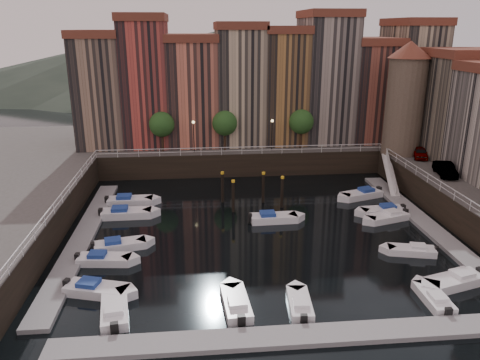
{
  "coord_description": "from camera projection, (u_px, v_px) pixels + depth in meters",
  "views": [
    {
      "loc": [
        -5.66,
        -40.92,
        18.31
      ],
      "look_at": [
        -1.38,
        4.0,
        3.53
      ],
      "focal_mm": 35.0,
      "sensor_mm": 36.0,
      "label": 1
    }
  ],
  "objects": [
    {
      "name": "boat_near_0",
      "position": [
        115.0,
        310.0,
        31.1
      ],
      "size": [
        2.41,
        4.87,
        1.09
      ],
      "rotation": [
        0.0,
        0.0,
        1.73
      ],
      "color": "white",
      "rests_on": "ground"
    },
    {
      "name": "boat_near_3",
      "position": [
        434.0,
        298.0,
        32.58
      ],
      "size": [
        1.53,
        4.14,
        0.95
      ],
      "rotation": [
        0.0,
        0.0,
        1.56
      ],
      "color": "white",
      "rests_on": "ground"
    },
    {
      "name": "boat_right_0",
      "position": [
        456.0,
        281.0,
        34.75
      ],
      "size": [
        5.06,
        3.01,
        1.13
      ],
      "rotation": [
        0.0,
        0.0,
        3.42
      ],
      "color": "white",
      "rests_on": "ground"
    },
    {
      "name": "boat_right_2",
      "position": [
        388.0,
        217.0,
        46.45
      ],
      "size": [
        4.69,
        2.86,
        1.05
      ],
      "rotation": [
        0.0,
        0.0,
        3.44
      ],
      "color": "white",
      "rests_on": "ground"
    },
    {
      "name": "corner_tower",
      "position": [
        405.0,
        97.0,
        57.27
      ],
      "size": [
        5.2,
        5.2,
        13.8
      ],
      "color": "#6B5B4C",
      "rests_on": "quay_right"
    },
    {
      "name": "gangway",
      "position": [
        390.0,
        173.0,
        55.33
      ],
      "size": [
        2.78,
        8.32,
        3.73
      ],
      "color": "white",
      "rests_on": "ground"
    },
    {
      "name": "quay_far",
      "position": [
        235.0,
        147.0,
        69.06
      ],
      "size": [
        80.0,
        20.0,
        3.0
      ],
      "primitive_type": "cube",
      "color": "black",
      "rests_on": "ground"
    },
    {
      "name": "dock_near",
      "position": [
        295.0,
        337.0,
        28.79
      ],
      "size": [
        30.0,
        2.0,
        0.35
      ],
      "primitive_type": "cube",
      "color": "gray",
      "rests_on": "ground"
    },
    {
      "name": "boat_left_4",
      "position": [
        129.0,
        201.0,
        50.69
      ],
      "size": [
        5.08,
        1.85,
        1.17
      ],
      "rotation": [
        0.0,
        0.0,
        0.0
      ],
      "color": "white",
      "rests_on": "ground"
    },
    {
      "name": "far_terrace",
      "position": [
        261.0,
        84.0,
        64.05
      ],
      "size": [
        48.7,
        10.3,
        17.5
      ],
      "color": "#8D6F59",
      "rests_on": "quay_far"
    },
    {
      "name": "boat_right_1",
      "position": [
        413.0,
        250.0,
        39.58
      ],
      "size": [
        4.25,
        2.38,
        0.95
      ],
      "rotation": [
        0.0,
        0.0,
        2.9
      ],
      "color": "white",
      "rests_on": "ground"
    },
    {
      "name": "promenade_trees",
      "position": [
        230.0,
        123.0,
        59.97
      ],
      "size": [
        21.2,
        3.2,
        5.2
      ],
      "color": "black",
      "rests_on": "quay_far"
    },
    {
      "name": "boat_right_4",
      "position": [
        362.0,
        194.0,
        52.67
      ],
      "size": [
        5.11,
        3.24,
        1.15
      ],
      "rotation": [
        0.0,
        0.0,
        3.47
      ],
      "color": "white",
      "rests_on": "ground"
    },
    {
      "name": "mooring_pilings",
      "position": [
        250.0,
        191.0,
        49.85
      ],
      "size": [
        6.54,
        3.32,
        3.78
      ],
      "color": "black",
      "rests_on": "ground"
    },
    {
      "name": "boat_left_3",
      "position": [
        125.0,
        213.0,
        47.27
      ],
      "size": [
        5.23,
        1.97,
        1.2
      ],
      "rotation": [
        0.0,
        0.0,
        0.01
      ],
      "color": "white",
      "rests_on": "ground"
    },
    {
      "name": "street_lamps",
      "position": [
        233.0,
        130.0,
        59.27
      ],
      "size": [
        10.36,
        0.36,
        4.18
      ],
      "color": "black",
      "rests_on": "quay_far"
    },
    {
      "name": "mountains",
      "position": [
        218.0,
        62.0,
        146.68
      ],
      "size": [
        145.0,
        100.0,
        18.0
      ],
      "color": "#2D382D",
      "rests_on": "ground"
    },
    {
      "name": "dock_right",
      "position": [
        425.0,
        223.0,
        45.38
      ],
      "size": [
        2.0,
        28.0,
        0.35
      ],
      "primitive_type": "cube",
      "color": "gray",
      "rests_on": "ground"
    },
    {
      "name": "boat_left_1",
      "position": [
        103.0,
        259.0,
        38.0
      ],
      "size": [
        4.58,
        2.07,
        1.03
      ],
      "rotation": [
        0.0,
        0.0,
        -0.1
      ],
      "color": "white",
      "rests_on": "ground"
    },
    {
      "name": "ground",
      "position": [
        258.0,
        227.0,
        44.93
      ],
      "size": [
        200.0,
        200.0,
        0.0
      ],
      "primitive_type": "plane",
      "color": "black",
      "rests_on": "ground"
    },
    {
      "name": "boat_right_3",
      "position": [
        383.0,
        211.0,
        48.05
      ],
      "size": [
        4.73,
        2.04,
        1.07
      ],
      "rotation": [
        0.0,
        0.0,
        3.22
      ],
      "color": "white",
      "rests_on": "ground"
    },
    {
      "name": "boat_near_2",
      "position": [
        300.0,
        304.0,
        31.89
      ],
      "size": [
        1.81,
        4.17,
        0.94
      ],
      "rotation": [
        0.0,
        0.0,
        1.49
      ],
      "color": "white",
      "rests_on": "ground"
    },
    {
      "name": "car_b",
      "position": [
        445.0,
        170.0,
        50.15
      ],
      "size": [
        2.34,
        4.58,
        1.44
      ],
      "primitive_type": "imported",
      "rotation": [
        0.0,
        0.0,
        -0.19
      ],
      "color": "gray",
      "rests_on": "quay_right"
    },
    {
      "name": "dock_left",
      "position": [
        83.0,
        237.0,
        42.47
      ],
      "size": [
        2.0,
        28.0,
        0.35
      ],
      "primitive_type": "cube",
      "color": "gray",
      "rests_on": "ground"
    },
    {
      "name": "boat_near_1",
      "position": [
        236.0,
        304.0,
        31.86
      ],
      "size": [
        1.99,
        4.73,
        1.07
      ],
      "rotation": [
        0.0,
        0.0,
        1.64
      ],
      "color": "white",
      "rests_on": "ground"
    },
    {
      "name": "boat_left_2",
      "position": [
        119.0,
        245.0,
        40.49
      ],
      "size": [
        4.74,
        2.54,
        1.06
      ],
      "rotation": [
        0.0,
        0.0,
        0.21
      ],
      "color": "white",
      "rests_on": "ground"
    },
    {
      "name": "car_a",
      "position": [
        420.0,
        153.0,
        56.96
      ],
      "size": [
        2.78,
        4.18,
        1.32
      ],
      "primitive_type": "imported",
      "rotation": [
        0.0,
        0.0,
        -0.34
      ],
      "color": "gray",
      "rests_on": "quay_right"
    },
    {
      "name": "boat_extra_287",
      "position": [
        273.0,
        218.0,
        46.15
      ],
      "size": [
        4.89,
        1.91,
        1.12
      ],
      "rotation": [
        0.0,
        0.0,
        0.03
      ],
      "color": "white",
      "rests_on": "ground"
    },
    {
      "name": "boat_left_0",
      "position": [
        96.0,
        289.0,
        33.61
      ],
      "size": [
        4.94,
        2.97,
        1.11
      ],
      "rotation": [
        0.0,
        0.0,
        -0.29
      ],
      "color": "white",
      "rests_on": "ground"
    },
    {
      "name": "railings",
      "position": [
        252.0,
        175.0,
        48.37
      ],
      "size": [
        36.08,
        34.04,
        0.52
      ],
      "color": "white",
      "rests_on": "ground"
    }
  ]
}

